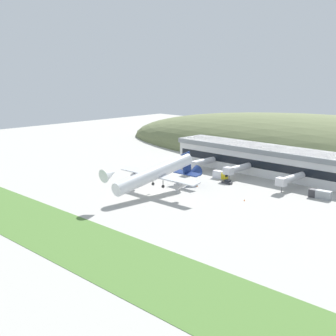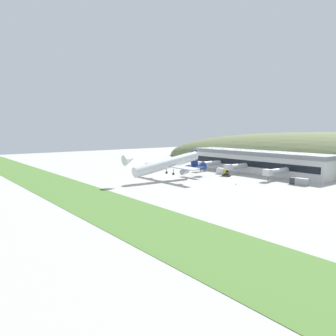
% 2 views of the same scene
% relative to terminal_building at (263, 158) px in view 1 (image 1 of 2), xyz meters
% --- Properties ---
extents(ground_plane, '(404.47, 404.47, 0.00)m').
position_rel_terminal_building_xyz_m(ground_plane, '(-9.48, -54.08, -6.49)').
color(ground_plane, '#ADAAA3').
extents(grass_strip_foreground, '(364.02, 23.70, 0.08)m').
position_rel_terminal_building_xyz_m(grass_strip_foreground, '(-9.48, -100.71, -6.45)').
color(grass_strip_foreground, '#4C7533').
rests_on(grass_strip_foreground, ground_plane).
extents(terminal_building, '(82.37, 16.15, 11.44)m').
position_rel_terminal_building_xyz_m(terminal_building, '(0.00, 0.00, 0.00)').
color(terminal_building, silver).
rests_on(terminal_building, ground_plane).
extents(jetway_0, '(3.38, 17.15, 5.43)m').
position_rel_terminal_building_xyz_m(jetway_0, '(-20.36, -16.96, -2.50)').
color(jetway_0, silver).
rests_on(jetway_0, ground_plane).
extents(jetway_1, '(3.38, 15.31, 5.43)m').
position_rel_terminal_building_xyz_m(jetway_1, '(-1.65, -16.00, -2.50)').
color(jetway_1, silver).
rests_on(jetway_1, ground_plane).
extents(jetway_2, '(3.38, 16.50, 5.43)m').
position_rel_terminal_building_xyz_m(jetway_2, '(22.60, -16.62, -2.50)').
color(jetway_2, silver).
rests_on(jetway_2, ground_plane).
extents(cargo_airplane, '(36.38, 46.23, 11.63)m').
position_rel_terminal_building_xyz_m(cargo_airplane, '(-7.99, -54.58, 0.84)').
color(cargo_airplane, silver).
extents(service_car_0, '(4.57, 1.90, 1.49)m').
position_rel_terminal_building_xyz_m(service_car_0, '(-30.52, -23.31, -5.87)').
color(service_car_0, gold).
rests_on(service_car_0, ground_plane).
extents(service_car_1, '(4.32, 1.78, 1.51)m').
position_rel_terminal_building_xyz_m(service_car_1, '(0.91, -25.41, -5.87)').
color(service_car_1, '#333338').
rests_on(service_car_1, ground_plane).
extents(fuel_truck, '(7.81, 2.92, 2.89)m').
position_rel_terminal_building_xyz_m(fuel_truck, '(36.08, -19.47, -5.06)').
color(fuel_truck, '#333338').
rests_on(fuel_truck, ground_plane).
extents(box_truck, '(6.27, 2.60, 2.98)m').
position_rel_terminal_building_xyz_m(box_truck, '(-6.55, -20.32, -5.07)').
color(box_truck, gold).
rests_on(box_truck, ground_plane).
extents(traffic_cone_0, '(0.52, 0.52, 0.58)m').
position_rel_terminal_building_xyz_m(traffic_cone_0, '(-4.30, -36.90, -6.21)').
color(traffic_cone_0, orange).
rests_on(traffic_cone_0, ground_plane).
extents(traffic_cone_1, '(0.52, 0.52, 0.58)m').
position_rel_terminal_building_xyz_m(traffic_cone_1, '(19.46, -40.19, -6.21)').
color(traffic_cone_1, orange).
rests_on(traffic_cone_1, ground_plane).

